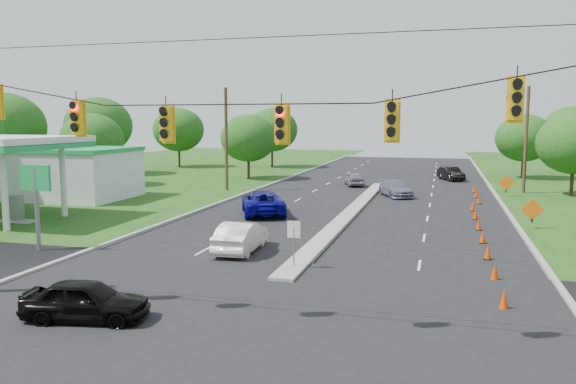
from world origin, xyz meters
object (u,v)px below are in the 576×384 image
(white_sedan, at_px, (241,237))
(gas_station, at_px, (43,168))
(black_sedan, at_px, (86,301))
(blue_pickup, at_px, (263,203))

(white_sedan, bearing_deg, gas_station, -33.03)
(gas_station, bearing_deg, black_sedan, -48.85)
(gas_station, relative_size, black_sedan, 5.11)
(white_sedan, height_order, blue_pickup, blue_pickup)
(black_sedan, height_order, blue_pickup, blue_pickup)
(white_sedan, bearing_deg, blue_pickup, -80.64)
(black_sedan, bearing_deg, white_sedan, -18.12)
(black_sedan, xyz_separation_m, white_sedan, (1.38, 10.00, 0.07))
(white_sedan, distance_m, blue_pickup, 10.65)
(gas_station, distance_m, white_sedan, 23.63)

